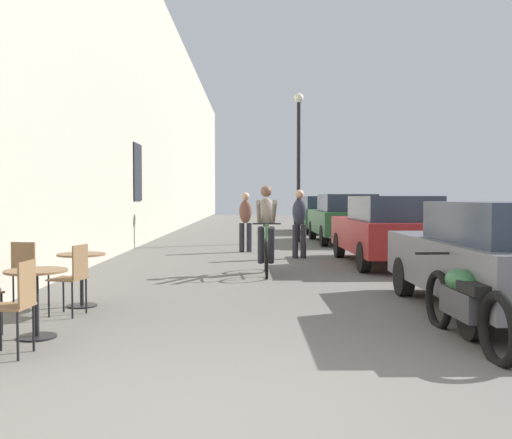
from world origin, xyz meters
TOP-DOWN VIEW (x-y plane):
  - ground_plane at (0.00, 0.00)m, footprint 88.00×88.00m
  - building_facade_left at (-3.45, 14.00)m, footprint 0.54×68.00m
  - cafe_table_near at (-2.02, 2.17)m, footprint 0.64×0.64m
  - cafe_chair_near_toward_street at (-1.95, 1.49)m, footprint 0.40×0.40m
  - cafe_table_mid at (-2.07, 3.88)m, footprint 0.64×0.64m
  - cafe_chair_mid_toward_street at (-1.99, 3.28)m, footprint 0.46×0.46m
  - cafe_chair_mid_toward_wall at (-2.76, 3.80)m, footprint 0.44×0.44m
  - cyclist_on_bicycle at (0.51, 7.13)m, footprint 0.52×1.76m
  - pedestrian_near at (1.39, 9.90)m, footprint 0.35×0.26m
  - pedestrian_mid at (0.06, 11.50)m, footprint 0.34×0.25m
  - street_lamp at (1.77, 14.78)m, footprint 0.32×0.32m
  - parked_car_nearest at (3.29, 3.24)m, footprint 1.72×4.02m
  - parked_car_second at (3.22, 8.57)m, footprint 1.86×4.28m
  - parked_car_third at (3.24, 14.58)m, footprint 1.92×4.47m
  - parked_car_fourth at (3.14, 20.18)m, footprint 1.96×4.38m
  - parked_motorcycle at (2.41, 1.94)m, footprint 0.62×2.15m

SIDE VIEW (x-z plane):
  - ground_plane at x=0.00m, z-range 0.00..0.00m
  - parked_motorcycle at x=2.41m, z-range -0.05..0.86m
  - cafe_chair_near_toward_street at x=-1.95m, z-range 0.07..0.96m
  - cafe_chair_mid_toward_street at x=-1.99m, z-range 0.07..0.96m
  - cafe_chair_mid_toward_wall at x=-2.76m, z-range 0.07..0.96m
  - cafe_table_near at x=-2.02m, z-range 0.16..0.88m
  - cafe_table_mid at x=-2.07m, z-range 0.16..0.88m
  - parked_car_nearest at x=3.29m, z-range 0.03..1.45m
  - parked_car_second at x=3.22m, z-range 0.03..1.54m
  - parked_car_fourth at x=3.14m, z-range 0.03..1.57m
  - cyclist_on_bicycle at x=0.51m, z-range -0.06..1.68m
  - parked_car_third at x=3.24m, z-range 0.03..1.61m
  - pedestrian_mid at x=0.06m, z-range 0.10..1.72m
  - pedestrian_near at x=1.39m, z-range 0.11..1.78m
  - street_lamp at x=1.77m, z-range 0.66..5.56m
  - building_facade_left at x=-3.45m, z-range 0.00..9.14m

